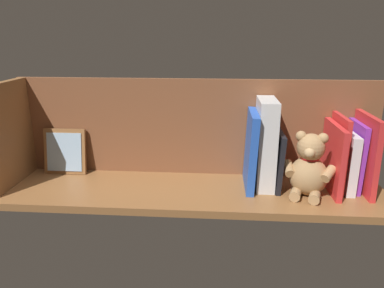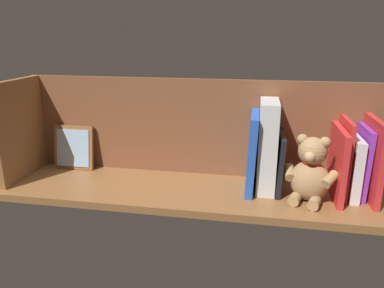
{
  "view_description": "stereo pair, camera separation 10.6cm",
  "coord_description": "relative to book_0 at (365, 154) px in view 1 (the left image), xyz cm",
  "views": [
    {
      "loc": [
        -7.71,
        101.18,
        45.49
      ],
      "look_at": [
        0.0,
        0.0,
        13.96
      ],
      "focal_mm": 33.87,
      "sensor_mm": 36.0,
      "label": 1
    },
    {
      "loc": [
        -18.24,
        99.82,
        45.49
      ],
      "look_at": [
        0.0,
        0.0,
        13.96
      ],
      "focal_mm": 33.87,
      "sensor_mm": 36.0,
      "label": 2
    }
  ],
  "objects": [
    {
      "name": "book_1",
      "position": [
        2.08,
        -2.08,
        -1.4
      ],
      "size": [
        1.9,
        14.11,
        20.19
      ],
      "primitive_type": "cube",
      "rotation": [
        0.0,
        -0.02,
        0.0
      ],
      "color": "purple",
      "rests_on": "ground_plane"
    },
    {
      "name": "shelf_side_divider",
      "position": [
        106.42,
        2.36,
        4.24
      ],
      "size": [
        2.4,
        23.79,
        31.45
      ],
      "primitive_type": "cube",
      "color": "brown",
      "rests_on": "ground_plane"
    },
    {
      "name": "book_4",
      "position": [
        9.14,
        0.43,
        -1.41
      ],
      "size": [
        1.64,
        19.12,
        20.15
      ],
      "primitive_type": "cube",
      "color": "red",
      "rests_on": "ground_plane"
    },
    {
      "name": "book_6",
      "position": [
        33.01,
        -0.64,
        0.07
      ],
      "size": [
        3.04,
        16.99,
        23.17
      ],
      "primitive_type": "cube",
      "rotation": [
        0.0,
        -0.03,
        0.0
      ],
      "color": "blue",
      "rests_on": "ground_plane"
    },
    {
      "name": "book_2",
      "position": [
        4.68,
        -1.44,
        -2.7
      ],
      "size": [
        2.63,
        15.38,
        17.56
      ],
      "primitive_type": "cube",
      "color": "silver",
      "rests_on": "ground_plane"
    },
    {
      "name": "picture_frame_leaning",
      "position": [
        93.58,
        -6.88,
        -4.02
      ],
      "size": [
        13.93,
        3.94,
        15.14
      ],
      "color": "brown",
      "rests_on": "ground_plane"
    },
    {
      "name": "book_0",
      "position": [
        0.0,
        0.0,
        0.0
      ],
      "size": [
        2.02,
        18.27,
        22.99
      ],
      "primitive_type": "cube",
      "rotation": [
        0.0,
        0.02,
        0.0
      ],
      "color": "red",
      "rests_on": "ground_plane"
    },
    {
      "name": "dictionary_thick_white",
      "position": [
        28.7,
        -1.63,
        1.9
      ],
      "size": [
        5.32,
        14.81,
        26.77
      ],
      "primitive_type": "cube",
      "color": "silver",
      "rests_on": "ground_plane"
    },
    {
      "name": "book_3",
      "position": [
        7.15,
        -1.65,
        -0.36
      ],
      "size": [
        1.29,
        14.96,
        22.24
      ],
      "primitive_type": "cube",
      "color": "red",
      "rests_on": "ground_plane"
    },
    {
      "name": "book_5",
      "position": [
        24.84,
        -1.37,
        -2.85
      ],
      "size": [
        2.06,
        15.53,
        17.32
      ],
      "primitive_type": "cube",
      "rotation": [
        0.0,
        -0.04,
        0.0
      ],
      "color": "black",
      "rests_on": "ground_plane"
    },
    {
      "name": "shelf_back_panel",
      "position": [
        50.52,
        -10.28,
        4.24
      ],
      "size": [
        115.8,
        1.5,
        31.45
      ],
      "primitive_type": "cube",
      "color": "brown",
      "rests_on": "ground_plane"
    },
    {
      "name": "ground_plane",
      "position": [
        50.52,
        2.36,
        -12.58
      ],
      "size": [
        115.8,
        29.79,
        2.2
      ],
      "primitive_type": "cube",
      "color": "brown"
    },
    {
      "name": "teddy_bear",
      "position": [
        16.82,
        4.52,
        -3.2
      ],
      "size": [
        14.51,
        14.24,
        18.83
      ],
      "rotation": [
        0.0,
        0.0,
        -0.32
      ],
      "color": "tan",
      "rests_on": "ground_plane"
    }
  ]
}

